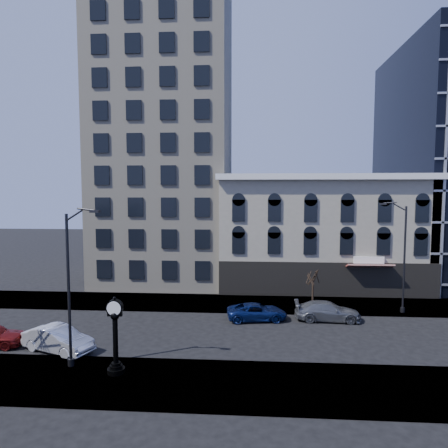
{
  "coord_description": "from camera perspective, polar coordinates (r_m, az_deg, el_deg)",
  "views": [
    {
      "loc": [
        4.28,
        -29.33,
        10.77
      ],
      "look_at": [
        2.0,
        4.0,
        8.0
      ],
      "focal_mm": 32.0,
      "sensor_mm": 36.0,
      "label": 1
    }
  ],
  "objects": [
    {
      "name": "car_far_b",
      "position": [
        35.09,
        14.56,
        -11.95
      ],
      "size": [
        5.47,
        2.37,
        1.57
      ],
      "primitive_type": "imported",
      "rotation": [
        0.0,
        0.0,
        1.54
      ],
      "color": "#595B60",
      "rests_on": "ground"
    },
    {
      "name": "bare_tree_far",
      "position": [
        38.07,
        12.62,
        -6.92
      ],
      "size": [
        2.34,
        2.34,
        4.02
      ],
      "color": "black",
      "rests_on": "sidewalk_far"
    },
    {
      "name": "street_clock",
      "position": [
        25.01,
        -15.25,
        -15.51
      ],
      "size": [
        1.04,
        1.04,
        4.56
      ],
      "rotation": [
        0.0,
        0.0,
        0.0
      ],
      "color": "black",
      "rests_on": "sidewalk_near"
    },
    {
      "name": "sidewalk_far",
      "position": [
        39.07,
        -2.57,
        -11.17
      ],
      "size": [
        160.0,
        6.0,
        0.12
      ],
      "primitive_type": "cube",
      "color": "gray",
      "rests_on": "ground"
    },
    {
      "name": "victorian_row",
      "position": [
        46.12,
        13.53,
        -1.33
      ],
      "size": [
        22.6,
        11.19,
        12.5
      ],
      "color": "#A29A85",
      "rests_on": "ground"
    },
    {
      "name": "cream_tower",
      "position": [
        50.06,
        -8.4,
        14.53
      ],
      "size": [
        15.9,
        15.4,
        42.5
      ],
      "color": "beige",
      "rests_on": "ground"
    },
    {
      "name": "car_far_a",
      "position": [
        34.23,
        4.72,
        -12.4
      ],
      "size": [
        5.24,
        2.94,
        1.38
      ],
      "primitive_type": "imported",
      "rotation": [
        0.0,
        0.0,
        1.7
      ],
      "color": "#0C194C",
      "rests_on": "ground"
    },
    {
      "name": "car_near_b",
      "position": [
        30.04,
        -22.62,
        -14.95
      ],
      "size": [
        5.37,
        3.45,
        1.67
      ],
      "primitive_type": "imported",
      "rotation": [
        0.0,
        0.0,
        1.21
      ],
      "color": "silver",
      "rests_on": "ground"
    },
    {
      "name": "ground",
      "position": [
        31.54,
        -4.28,
        -15.24
      ],
      "size": [
        160.0,
        160.0,
        0.0
      ],
      "primitive_type": "plane",
      "color": "black",
      "rests_on": "ground"
    },
    {
      "name": "sidewalk_near",
      "position": [
        24.25,
        -7.17,
        -21.51
      ],
      "size": [
        160.0,
        6.0,
        0.12
      ],
      "primitive_type": "cube",
      "color": "gray",
      "rests_on": "ground"
    },
    {
      "name": "street_lamp_far",
      "position": [
        37.95,
        23.42,
        -0.47
      ],
      "size": [
        2.4,
        1.27,
        9.89
      ],
      "rotation": [
        0.0,
        0.0,
        2.72
      ],
      "color": "black",
      "rests_on": "sidewalk_far"
    },
    {
      "name": "street_lamp_near",
      "position": [
        25.15,
        -20.14,
        -2.9
      ],
      "size": [
        2.54,
        0.7,
        9.85
      ],
      "rotation": [
        0.0,
        0.0,
        -0.17
      ],
      "color": "black",
      "rests_on": "sidewalk_near"
    }
  ]
}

